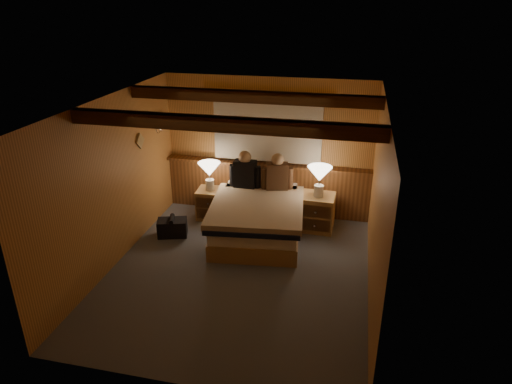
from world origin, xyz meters
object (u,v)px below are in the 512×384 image
(bed, at_px, (258,219))
(nightstand_right, at_px, (317,212))
(lamp_left, at_px, (209,171))
(person_left, at_px, (245,172))
(person_right, at_px, (277,174))
(nightstand_left, at_px, (212,204))
(lamp_right, at_px, (319,176))
(duffel_bag, at_px, (172,227))

(bed, bearing_deg, nightstand_right, 21.96)
(nightstand_right, relative_size, lamp_left, 1.22)
(person_left, xyz_separation_m, person_right, (0.55, 0.03, -0.01))
(nightstand_right, distance_m, person_left, 1.38)
(bed, bearing_deg, nightstand_left, 145.06)
(nightstand_right, xyz_separation_m, person_right, (-0.70, 0.11, 0.57))
(nightstand_left, xyz_separation_m, person_right, (1.14, 0.09, 0.61))
(lamp_left, distance_m, person_right, 1.16)
(lamp_right, xyz_separation_m, person_right, (-0.71, 0.14, -0.09))
(person_left, height_order, person_right, person_left)
(nightstand_left, bearing_deg, bed, -31.91)
(lamp_left, bearing_deg, person_left, 5.71)
(person_left, xyz_separation_m, duffel_bag, (-1.02, -0.84, -0.74))
(nightstand_right, height_order, duffel_bag, nightstand_right)
(bed, height_order, duffel_bag, bed)
(person_left, bearing_deg, lamp_right, -4.75)
(nightstand_left, relative_size, person_right, 0.82)
(person_right, bearing_deg, lamp_right, -23.55)
(person_right, bearing_deg, person_left, 170.63)
(person_right, xyz_separation_m, duffel_bag, (-1.56, -0.87, -0.73))
(lamp_left, xyz_separation_m, person_left, (0.61, 0.06, 0.01))
(lamp_right, bearing_deg, bed, -153.40)
(person_left, bearing_deg, lamp_left, -173.96)
(bed, relative_size, person_left, 2.98)
(bed, height_order, nightstand_right, bed)
(person_right, distance_m, duffel_bag, 1.93)
(lamp_right, bearing_deg, person_right, 168.81)
(bed, xyz_separation_m, lamp_right, (0.91, 0.46, 0.64))
(person_left, bearing_deg, bed, -58.59)
(lamp_right, height_order, person_left, person_left)
(person_left, height_order, duffel_bag, person_left)
(person_left, distance_m, person_right, 0.55)
(nightstand_right, relative_size, person_right, 0.94)
(lamp_left, xyz_separation_m, duffel_bag, (-0.41, -0.78, -0.73))
(nightstand_right, bearing_deg, lamp_left, -178.58)
(person_left, bearing_deg, duffel_bag, -140.20)
(person_right, bearing_deg, nightstand_right, -21.00)
(nightstand_right, distance_m, person_right, 0.91)
(nightstand_left, height_order, lamp_right, lamp_right)
(nightstand_right, bearing_deg, nightstand_left, -178.61)
(nightstand_right, relative_size, duffel_bag, 1.14)
(bed, height_order, person_right, person_right)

